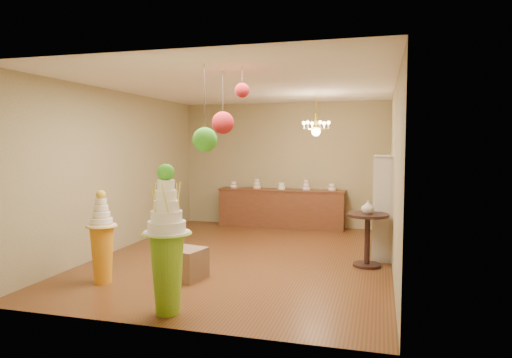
% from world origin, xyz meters
% --- Properties ---
extents(floor, '(6.50, 6.50, 0.00)m').
position_xyz_m(floor, '(0.00, 0.00, 0.00)').
color(floor, '#5B3318').
rests_on(floor, ground).
extents(ceiling, '(6.50, 6.50, 0.00)m').
position_xyz_m(ceiling, '(0.00, 0.00, 3.00)').
color(ceiling, white).
rests_on(ceiling, ground).
extents(wall_back, '(5.00, 0.04, 3.00)m').
position_xyz_m(wall_back, '(0.00, 3.25, 1.50)').
color(wall_back, '#9A8F67').
rests_on(wall_back, ground).
extents(wall_front, '(5.00, 0.04, 3.00)m').
position_xyz_m(wall_front, '(0.00, -3.25, 1.50)').
color(wall_front, '#9A8F67').
rests_on(wall_front, ground).
extents(wall_left, '(0.04, 6.50, 3.00)m').
position_xyz_m(wall_left, '(-2.50, 0.00, 1.50)').
color(wall_left, '#9A8F67').
rests_on(wall_left, ground).
extents(wall_right, '(0.04, 6.50, 3.00)m').
position_xyz_m(wall_right, '(2.50, 0.00, 1.50)').
color(wall_right, '#9A8F67').
rests_on(wall_right, ground).
extents(pedestal_green, '(0.58, 0.58, 1.78)m').
position_xyz_m(pedestal_green, '(-0.12, -2.85, 0.73)').
color(pedestal_green, '#89CC2D').
rests_on(pedestal_green, floor).
extents(pedestal_orange, '(0.42, 0.42, 1.35)m').
position_xyz_m(pedestal_orange, '(-1.57, -2.01, 0.54)').
color(pedestal_orange, orange).
rests_on(pedestal_orange, floor).
extents(burlap_riser, '(0.60, 0.60, 0.46)m').
position_xyz_m(burlap_riser, '(-0.48, -1.52, 0.23)').
color(burlap_riser, brown).
rests_on(burlap_riser, floor).
extents(sideboard, '(3.04, 0.54, 1.16)m').
position_xyz_m(sideboard, '(0.00, 2.97, 0.48)').
color(sideboard, brown).
rests_on(sideboard, floor).
extents(shelving_unit, '(0.33, 1.20, 1.80)m').
position_xyz_m(shelving_unit, '(2.34, 0.80, 0.90)').
color(shelving_unit, beige).
rests_on(shelving_unit, floor).
extents(round_table, '(0.84, 0.84, 0.88)m').
position_xyz_m(round_table, '(2.10, -0.08, 0.57)').
color(round_table, black).
rests_on(round_table, floor).
extents(vase, '(0.27, 0.27, 0.22)m').
position_xyz_m(vase, '(2.10, -0.08, 0.98)').
color(vase, beige).
rests_on(vase, round_table).
extents(pom_red_left, '(0.30, 0.30, 0.85)m').
position_xyz_m(pom_red_left, '(0.20, -1.76, 2.30)').
color(pom_red_left, '#3B332A').
rests_on(pom_red_left, ceiling).
extents(pom_green_mid, '(0.31, 0.31, 1.09)m').
position_xyz_m(pom_green_mid, '(0.17, -2.35, 2.07)').
color(pom_green_mid, '#3B332A').
rests_on(pom_green_mid, ceiling).
extents(pom_red_right, '(0.19, 0.19, 0.40)m').
position_xyz_m(pom_red_right, '(0.56, -2.03, 2.70)').
color(pom_red_right, '#3B332A').
rests_on(pom_red_right, ceiling).
extents(chandelier, '(0.60, 0.60, 0.85)m').
position_xyz_m(chandelier, '(1.05, 1.29, 2.30)').
color(chandelier, gold).
rests_on(chandelier, ceiling).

